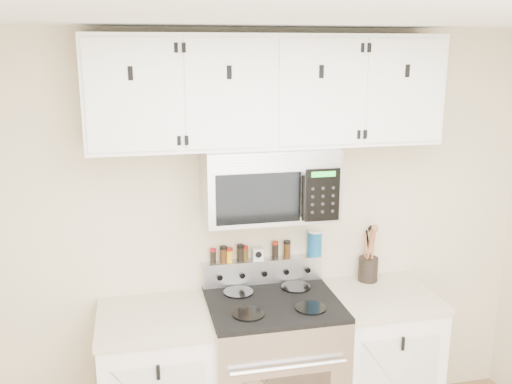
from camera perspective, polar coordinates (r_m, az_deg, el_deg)
The scene contains 16 objects.
back_wall at distance 3.57m, azimuth 0.53°, elevation -4.31°, with size 3.50×0.01×2.50m, color beige.
ceiling at distance 1.74m, azimuth 14.30°, elevation 17.50°, with size 3.50×3.50×0.01m, color white.
range at distance 3.62m, azimuth 1.69°, elevation -17.45°, with size 0.76×0.65×1.10m.
base_cabinet_right at distance 3.85m, azimuth 12.02°, elevation -16.09°, with size 0.64×0.62×0.92m.
microwave at distance 3.29m, azimuth 1.30°, elevation 0.95°, with size 0.76×0.44×0.42m.
upper_cabinets at distance 3.24m, azimuth 1.24°, elevation 10.06°, with size 2.00×0.35×0.62m.
utensil_crock at distance 3.78m, azimuth 11.15°, elevation -7.38°, with size 0.13×0.13×0.36m.
kitchen_timer at distance 3.57m, azimuth 0.15°, elevation -6.21°, with size 0.07×0.06×0.08m, color silver.
salt_canister at distance 3.65m, azimuth 5.89°, elevation -5.08°, with size 0.09×0.09×0.17m.
spice_jar_0 at distance 3.52m, azimuth -4.31°, elevation -6.40°, with size 0.04×0.04×0.09m.
spice_jar_1 at distance 3.53m, azimuth -3.26°, elevation -6.25°, with size 0.05×0.05×0.10m.
spice_jar_2 at distance 3.54m, azimuth -2.68°, elevation -6.31°, with size 0.04×0.04×0.09m.
spice_jar_3 at distance 3.54m, azimuth -1.54°, elevation -6.12°, with size 0.05×0.05×0.11m.
spice_jar_4 at distance 3.55m, azimuth -1.07°, elevation -6.17°, with size 0.04×0.04×0.09m.
spice_jar_5 at distance 3.59m, azimuth 1.93°, elevation -5.82°, with size 0.04×0.04×0.11m.
spice_jar_6 at distance 3.61m, azimuth 3.13°, elevation -5.72°, with size 0.04×0.04×0.11m.
Camera 1 is at (-0.76, -1.56, 2.38)m, focal length 40.00 mm.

